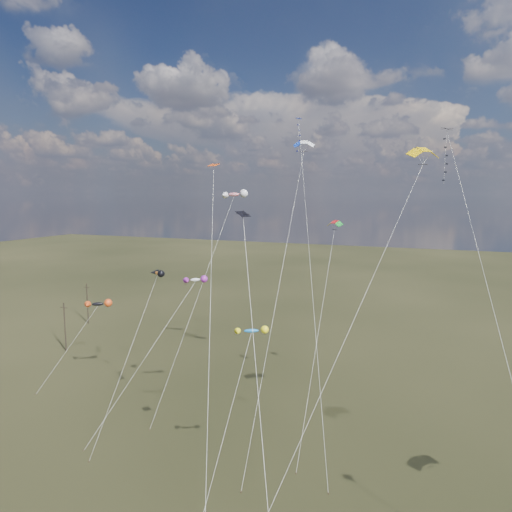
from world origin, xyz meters
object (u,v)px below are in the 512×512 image
at_px(utility_pole_near, 65,326).
at_px(parafoil_yellow, 423,151).
at_px(novelty_black_orange, 98,304).
at_px(utility_pole_far, 87,303).
at_px(diamond_black_high, 451,174).

bearing_deg(utility_pole_near, parafoil_yellow, -13.58).
bearing_deg(novelty_black_orange, parafoil_yellow, -8.55).
height_order(utility_pole_far, diamond_black_high, diamond_black_high).
bearing_deg(novelty_black_orange, utility_pole_far, 135.04).
xyz_separation_m(diamond_black_high, parafoil_yellow, (-2.38, -6.56, 1.75)).
relative_size(utility_pole_near, parafoil_yellow, 0.27).
bearing_deg(diamond_black_high, utility_pole_far, 162.32).
bearing_deg(diamond_black_high, novelty_black_orange, -179.43).
height_order(utility_pole_near, novelty_black_orange, novelty_black_orange).
xyz_separation_m(utility_pole_far, novelty_black_orange, (20.84, -20.81, 6.40)).
height_order(utility_pole_near, utility_pole_far, same).
bearing_deg(utility_pole_near, diamond_black_high, -6.51).
distance_m(utility_pole_far, novelty_black_orange, 30.14).
bearing_deg(novelty_black_orange, diamond_black_high, 0.57).
relative_size(utility_pole_far, parafoil_yellow, 0.27).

